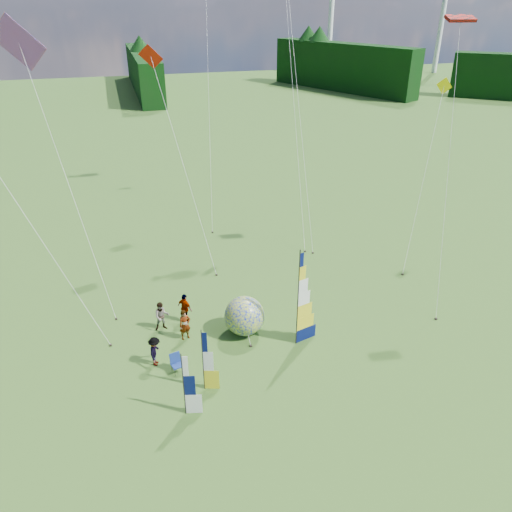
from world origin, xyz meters
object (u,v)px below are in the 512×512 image
object	(u,v)px
spectator_a	(185,325)
spectator_c	(155,351)
side_banner_left	(203,361)
camp_chair	(177,364)
kite_whale	(297,70)
spectator_d	(185,308)
feather_banner_main	(298,301)
side_banner_far	(184,386)
spectator_b	(162,316)
bol_inflatable	(244,316)

from	to	relation	value
spectator_a	spectator_c	bearing A→B (deg)	-151.27
side_banner_left	camp_chair	distance (m)	2.20
camp_chair	kite_whale	xyz separation A→B (m)	(11.76, 16.13, 11.48)
side_banner_left	spectator_d	distance (m)	5.91
spectator_a	camp_chair	xyz separation A→B (m)	(-0.83, -2.67, -0.39)
feather_banner_main	camp_chair	world-z (taller)	feather_banner_main
spectator_a	spectator_d	bearing A→B (deg)	65.38
spectator_c	spectator_d	distance (m)	3.99
spectator_c	kite_whale	size ratio (longest dim) A/B	0.07
kite_whale	feather_banner_main	bearing A→B (deg)	-126.49
spectator_c	spectator_d	size ratio (longest dim) A/B	0.92
side_banner_left	spectator_a	distance (m)	4.28
side_banner_left	side_banner_far	bearing A→B (deg)	-111.82
feather_banner_main	spectator_d	distance (m)	6.86
spectator_d	side_banner_far	bearing A→B (deg)	133.70
feather_banner_main	side_banner_left	size ratio (longest dim) A/B	1.66
feather_banner_main	side_banner_left	bearing A→B (deg)	-174.87
spectator_d	spectator_b	bearing A→B (deg)	70.37
bol_inflatable	spectator_d	world-z (taller)	bol_inflatable
camp_chair	spectator_a	bearing A→B (deg)	58.42
feather_banner_main	spectator_c	xyz separation A→B (m)	(-7.49, 0.33, -1.93)
spectator_c	spectator_d	xyz separation A→B (m)	(2.05, 3.42, 0.07)
side_banner_far	spectator_c	size ratio (longest dim) A/B	1.99
spectator_d	camp_chair	xyz separation A→B (m)	(-1.08, -4.32, -0.38)
side_banner_left	spectator_a	size ratio (longest dim) A/B	1.84
bol_inflatable	spectator_c	size ratio (longest dim) A/B	1.35
side_banner_far	spectator_b	world-z (taller)	side_banner_far
feather_banner_main	side_banner_far	size ratio (longest dim) A/B	1.69
spectator_d	camp_chair	world-z (taller)	spectator_d
side_banner_left	spectator_c	distance (m)	3.30
spectator_c	spectator_d	world-z (taller)	spectator_d
spectator_a	spectator_c	distance (m)	2.52
spectator_b	spectator_c	xyz separation A→B (m)	(-0.67, -2.97, -0.05)
bol_inflatable	feather_banner_main	bearing A→B (deg)	-35.29
spectator_d	side_banner_left	bearing A→B (deg)	142.45
bol_inflatable	spectator_a	xyz separation A→B (m)	(-3.26, 0.37, -0.21)
side_banner_left	spectator_b	size ratio (longest dim) A/B	1.91
spectator_b	spectator_c	size ratio (longest dim) A/B	1.06
spectator_b	kite_whale	world-z (taller)	kite_whale
bol_inflatable	camp_chair	distance (m)	4.73
kite_whale	spectator_a	bearing A→B (deg)	-146.97
spectator_a	spectator_c	world-z (taller)	spectator_a
camp_chair	kite_whale	size ratio (longest dim) A/B	0.04
spectator_a	side_banner_left	bearing A→B (deg)	-102.27
feather_banner_main	spectator_d	xyz separation A→B (m)	(-5.44, 3.75, -1.86)
spectator_d	camp_chair	size ratio (longest dim) A/B	1.73
side_banner_left	spectator_c	world-z (taller)	side_banner_left
side_banner_far	spectator_b	bearing A→B (deg)	106.18
kite_whale	spectator_c	bearing A→B (deg)	-147.79
feather_banner_main	spectator_a	xyz separation A→B (m)	(-5.70, 2.10, -1.85)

